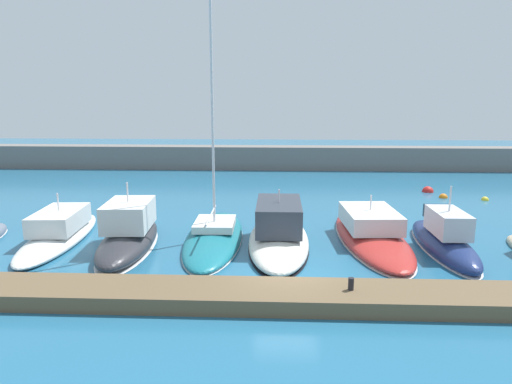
# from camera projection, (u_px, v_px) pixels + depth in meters

# --- Properties ---
(ground_plane) EXTENTS (120.00, 120.00, 0.00)m
(ground_plane) POSITION_uv_depth(u_px,v_px,m) (286.00, 282.00, 18.24)
(ground_plane) COLOR #236084
(dock_pier) EXTENTS (37.20, 2.19, 0.59)m
(dock_pier) POSITION_uv_depth(u_px,v_px,m) (288.00, 296.00, 16.26)
(dock_pier) COLOR brown
(dock_pier) RESTS_ON ground_plane
(breakwater_seawall) EXTENTS (108.00, 2.20, 2.27)m
(breakwater_seawall) POSITION_uv_depth(u_px,v_px,m) (281.00, 158.00, 46.00)
(breakwater_seawall) COLOR slate
(breakwater_seawall) RESTS_ON ground_plane
(motorboat_white_second) EXTENTS (3.05, 9.06, 2.65)m
(motorboat_white_second) POSITION_uv_depth(u_px,v_px,m) (60.00, 231.00, 23.45)
(motorboat_white_second) COLOR white
(motorboat_white_second) RESTS_ON ground_plane
(motorboat_charcoal_third) EXTENTS (2.90, 7.80, 3.43)m
(motorboat_charcoal_third) POSITION_uv_depth(u_px,v_px,m) (129.00, 234.00, 22.26)
(motorboat_charcoal_third) COLOR #2D2D33
(motorboat_charcoal_third) RESTS_ON ground_plane
(sailboat_teal_fourth) EXTENTS (3.00, 9.88, 18.32)m
(sailboat_teal_fourth) POSITION_uv_depth(u_px,v_px,m) (214.00, 235.00, 23.46)
(sailboat_teal_fourth) COLOR #19707F
(sailboat_teal_fourth) RESTS_ON ground_plane
(motorboat_ivory_fifth) EXTENTS (2.98, 9.18, 3.09)m
(motorboat_ivory_fifth) POSITION_uv_depth(u_px,v_px,m) (279.00, 233.00, 22.78)
(motorboat_ivory_fifth) COLOR silver
(motorboat_ivory_fifth) RESTS_ON ground_plane
(motorboat_red_sixth) EXTENTS (3.64, 10.33, 2.55)m
(motorboat_red_sixth) POSITION_uv_depth(u_px,v_px,m) (371.00, 233.00, 23.40)
(motorboat_red_sixth) COLOR #B72D28
(motorboat_red_sixth) RESTS_ON ground_plane
(motorboat_navy_seventh) EXTENTS (2.01, 7.57, 3.51)m
(motorboat_navy_seventh) POSITION_uv_depth(u_px,v_px,m) (444.00, 240.00, 21.91)
(motorboat_navy_seventh) COLOR navy
(motorboat_navy_seventh) RESTS_ON ground_plane
(mooring_buoy_yellow) EXTENTS (0.51, 0.51, 0.51)m
(mooring_buoy_yellow) POSITION_uv_depth(u_px,v_px,m) (485.00, 200.00, 32.47)
(mooring_buoy_yellow) COLOR yellow
(mooring_buoy_yellow) RESTS_ON ground_plane
(mooring_buoy_red) EXTENTS (0.85, 0.85, 0.85)m
(mooring_buoy_red) POSITION_uv_depth(u_px,v_px,m) (428.00, 192.00, 35.27)
(mooring_buoy_red) COLOR red
(mooring_buoy_red) RESTS_ON ground_plane
(mooring_buoy_orange) EXTENTS (0.61, 0.61, 0.61)m
(mooring_buoy_orange) POSITION_uv_depth(u_px,v_px,m) (443.00, 198.00, 33.25)
(mooring_buoy_orange) COLOR orange
(mooring_buoy_orange) RESTS_ON ground_plane
(dock_bollard) EXTENTS (0.20, 0.20, 0.44)m
(dock_bollard) POSITION_uv_depth(u_px,v_px,m) (351.00, 284.00, 16.06)
(dock_bollard) COLOR black
(dock_bollard) RESTS_ON dock_pier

